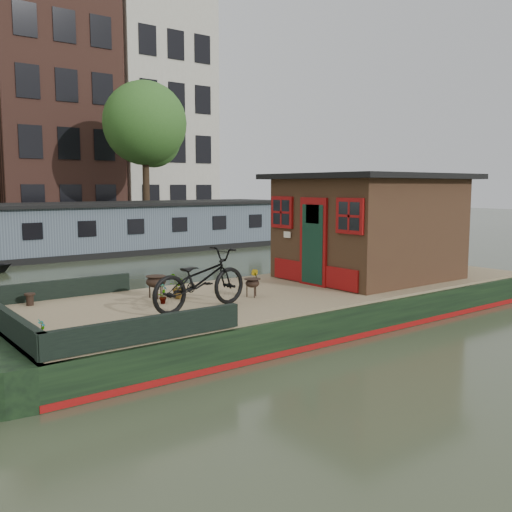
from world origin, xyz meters
TOP-DOWN VIEW (x-y plane):
  - ground at (0.00, 0.00)m, footprint 120.00×120.00m
  - houseboat_hull at (-1.33, 0.00)m, footprint 14.01×4.02m
  - houseboat_deck at (0.00, 0.00)m, footprint 11.80×3.80m
  - bow_bulwark at (-5.07, 0.00)m, footprint 3.00×4.00m
  - cabin at (2.19, 0.00)m, footprint 4.00×3.50m
  - bicycle at (-2.80, -0.58)m, footprint 2.07×0.95m
  - potted_plant_a at (-3.10, 0.23)m, footprint 0.26×0.27m
  - potted_plant_b at (-0.49, 0.88)m, footprint 0.19×0.21m
  - potted_plant_c at (-2.61, 0.50)m, footprint 0.52×0.48m
  - potted_plant_e at (-5.60, -0.84)m, footprint 0.17×0.17m
  - brazier_front at (-1.41, -0.24)m, footprint 0.43×0.43m
  - brazier_rear at (-2.94, 0.81)m, footprint 0.51×0.51m
  - bollard_port at (-5.08, 1.57)m, footprint 0.19×0.19m
  - bollard_stbd at (-5.60, -1.60)m, footprint 0.17×0.17m
  - far_houseboat at (0.00, 14.00)m, footprint 20.40×4.40m
  - quay at (0.00, 20.50)m, footprint 60.00×6.00m
  - tree_right at (6.14, 19.07)m, footprint 4.40×4.40m

SIDE VIEW (x-z plane):
  - ground at x=0.00m, z-range 0.00..0.00m
  - houseboat_hull at x=-1.33m, z-range -0.03..0.57m
  - quay at x=0.00m, z-range 0.00..0.90m
  - houseboat_deck at x=0.00m, z-range 0.60..0.65m
  - bollard_stbd at x=-5.60m, z-range 0.65..0.84m
  - bollard_port at x=-5.08m, z-range 0.65..0.87m
  - potted_plant_e at x=-5.60m, z-range 0.65..0.92m
  - potted_plant_b at x=-0.49m, z-range 0.65..0.98m
  - bow_bulwark at x=-5.07m, z-range 0.65..1.00m
  - brazier_front at x=-1.41m, z-range 0.65..1.02m
  - potted_plant_a at x=-3.10m, z-range 0.65..1.07m
  - brazier_rear at x=-2.94m, z-range 0.65..1.08m
  - potted_plant_c at x=-2.61m, z-range 0.65..1.11m
  - far_houseboat at x=0.00m, z-range -0.09..2.02m
  - bicycle at x=-2.80m, z-range 0.65..1.70m
  - cabin at x=2.19m, z-range 0.67..3.09m
  - tree_right at x=6.14m, z-range 2.19..9.59m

